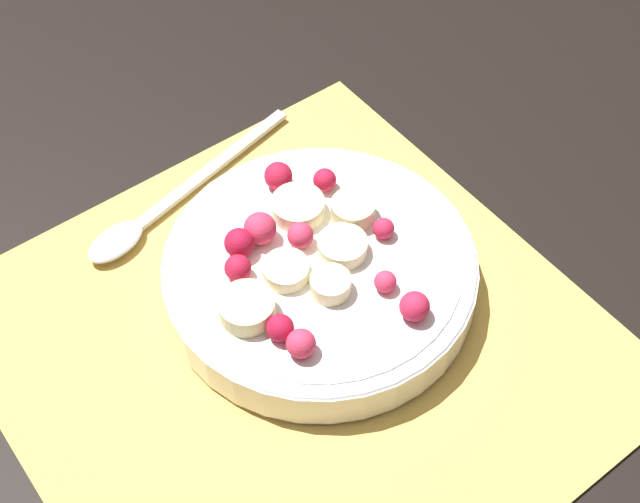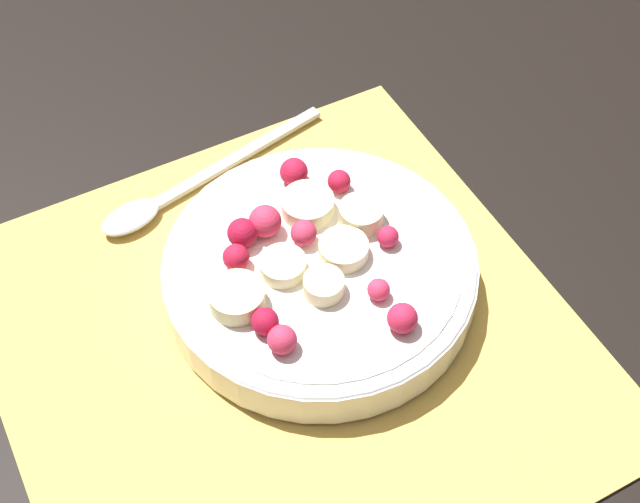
{
  "view_description": "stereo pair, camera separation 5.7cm",
  "coord_description": "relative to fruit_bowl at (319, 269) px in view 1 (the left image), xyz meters",
  "views": [
    {
      "loc": [
        -0.26,
        0.18,
        0.5
      ],
      "look_at": [
        0.02,
        -0.04,
        0.04
      ],
      "focal_mm": 50.0,
      "sensor_mm": 36.0,
      "label": 1
    },
    {
      "loc": [
        -0.29,
        0.13,
        0.5
      ],
      "look_at": [
        0.02,
        -0.04,
        0.04
      ],
      "focal_mm": 50.0,
      "sensor_mm": 36.0,
      "label": 2
    }
  ],
  "objects": [
    {
      "name": "spoon",
      "position": [
        0.12,
        0.06,
        -0.02
      ],
      "size": [
        0.06,
        0.2,
        0.01
      ],
      "rotation": [
        0.0,
        0.0,
        8.07
      ],
      "color": "#B2B2B7",
      "rests_on": "placemat"
    },
    {
      "name": "placemat",
      "position": [
        -0.03,
        0.04,
        -0.02
      ],
      "size": [
        0.37,
        0.36,
        0.01
      ],
      "color": "#E0B251",
      "rests_on": "ground_plane"
    },
    {
      "name": "fruit_bowl",
      "position": [
        0.0,
        0.0,
        0.0
      ],
      "size": [
        0.21,
        0.21,
        0.05
      ],
      "color": "white",
      "rests_on": "placemat"
    },
    {
      "name": "ground_plane",
      "position": [
        -0.03,
        0.04,
        -0.03
      ],
      "size": [
        3.0,
        3.0,
        0.0
      ],
      "primitive_type": "plane",
      "color": "black"
    }
  ]
}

